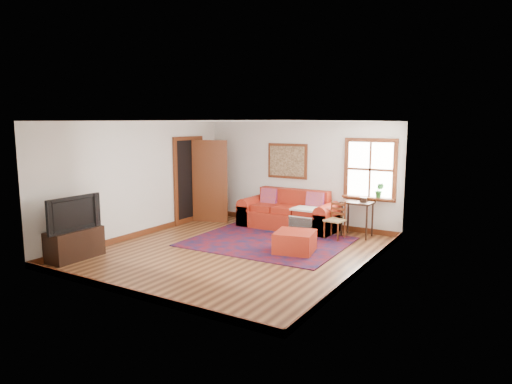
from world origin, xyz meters
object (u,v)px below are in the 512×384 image
Objects in this scene: ladder_back_chair at (336,219)px; red_leather_sofa at (289,216)px; side_table at (357,207)px; red_ottoman at (295,242)px; media_cabinet at (75,244)px.

red_leather_sofa is at bearing 163.89° from ladder_back_chair.
red_leather_sofa reaches higher than side_table.
red_leather_sofa is 1.68m from side_table.
ladder_back_chair is (-0.33, -0.41, -0.22)m from side_table.
red_ottoman is at bearing -59.91° from red_leather_sofa.
red_ottoman is at bearing -100.97° from ladder_back_chair.
side_table is at bearing 50.62° from ladder_back_chair.
red_leather_sofa is 1.37m from ladder_back_chair.
red_leather_sofa is at bearing -178.98° from side_table.
red_leather_sofa is 2.07m from red_ottoman.
red_leather_sofa reaches higher than red_ottoman.
red_ottoman is 0.88× the size of ladder_back_chair.
ladder_back_chair reaches higher than side_table.
red_leather_sofa is 4.78m from media_cabinet.
ladder_back_chair is at bearing 66.88° from red_ottoman.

